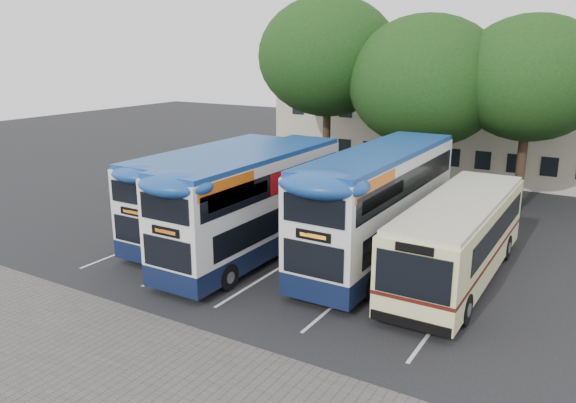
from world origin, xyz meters
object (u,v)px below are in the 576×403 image
at_px(tree_left, 328,57).
at_px(bus_dd_left, 212,188).
at_px(tree_mid, 426,82).
at_px(bus_dd_mid, 255,200).
at_px(tree_right, 531,78).
at_px(bus_single, 460,234).
at_px(bus_dd_right, 379,201).

xyz_separation_m(tree_left, bus_dd_left, (0.02, -11.86, -5.95)).
distance_m(tree_mid, bus_dd_mid, 13.93).
bearing_deg(tree_left, tree_right, 2.43).
xyz_separation_m(tree_left, bus_dd_mid, (3.31, -13.05, -5.78)).
relative_size(tree_mid, bus_single, 0.98).
bearing_deg(bus_single, bus_dd_left, -176.30).
distance_m(tree_mid, bus_dd_left, 14.05).
distance_m(tree_right, bus_single, 12.80).
xyz_separation_m(tree_mid, bus_dd_mid, (-3.07, -12.84, -4.45)).
xyz_separation_m(bus_dd_mid, bus_dd_right, (4.79, 2.17, 0.13)).
relative_size(tree_mid, bus_dd_mid, 0.98).
bearing_deg(tree_left, bus_dd_mid, -75.76).
bearing_deg(bus_single, tree_mid, 115.30).
bearing_deg(bus_single, bus_dd_mid, -166.73).
height_order(tree_left, bus_dd_mid, tree_left).
height_order(tree_left, bus_dd_left, tree_left).
xyz_separation_m(bus_dd_left, bus_single, (11.52, 0.75, -0.49)).
xyz_separation_m(tree_left, tree_mid, (6.39, -0.21, -1.34)).
bearing_deg(tree_left, bus_dd_right, -53.35).
xyz_separation_m(tree_left, bus_dd_right, (8.10, -10.89, -5.66)).
bearing_deg(tree_right, bus_dd_right, -108.05).
bearing_deg(bus_single, tree_left, 136.09).
height_order(bus_dd_left, bus_dd_mid, bus_dd_mid).
bearing_deg(tree_left, bus_single, -43.91).
xyz_separation_m(tree_right, bus_dd_left, (-11.79, -12.36, -4.89)).
bearing_deg(bus_dd_left, bus_dd_right, 6.86).
relative_size(bus_dd_right, bus_single, 1.05).
relative_size(tree_left, bus_dd_right, 1.05).
xyz_separation_m(tree_mid, bus_single, (5.15, -10.90, -5.11)).
height_order(tree_right, bus_single, tree_right).
xyz_separation_m(tree_right, bus_dd_mid, (-8.50, -13.55, -4.73)).
bearing_deg(tree_mid, tree_right, 7.47).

